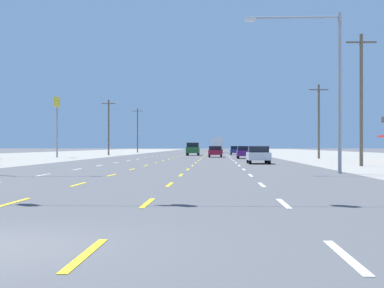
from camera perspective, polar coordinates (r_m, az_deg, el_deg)
ground_plane at (r=74.87m, az=-0.43°, el=-1.31°), size 572.00×572.00×0.00m
lane_markings at (r=113.33m, az=0.48°, el=-0.92°), size 10.64×227.60×0.01m
signal_span_wire at (r=18.70m, az=-10.24°, el=11.60°), size 26.42×0.53×9.15m
sedan_far_right_nearest at (r=51.25m, az=6.18°, el=-0.99°), size 1.80×4.50×1.46m
sedan_far_right_near at (r=71.90m, az=4.91°, el=-0.76°), size 1.80×4.50×1.46m
sedan_inner_right_mid at (r=80.35m, az=2.18°, el=-0.70°), size 1.80×4.50×1.46m
suv_center_turn_midfar at (r=94.69m, az=0.09°, el=-0.45°), size 1.98×4.90×1.98m
sedan_far_right_far at (r=102.76m, az=4.07°, el=-0.58°), size 1.80×4.50×1.46m
box_truck_inner_right_farther at (r=129.00m, az=2.34°, el=-0.02°), size 2.40×7.20×3.23m
pole_sign_left_row_2 at (r=80.37m, az=-12.44°, el=2.91°), size 0.24×2.02×7.75m
streetlight_right_row_0 at (r=33.85m, az=12.52°, el=6.10°), size 5.12×0.26×8.65m
utility_pole_right_row_0 at (r=46.38m, az=15.47°, el=4.20°), size 2.20×0.26×9.64m
utility_pole_right_row_1 at (r=72.36m, az=11.71°, el=2.20°), size 2.20×0.26×8.59m
utility_pole_left_row_2 at (r=98.25m, az=-7.76°, el=1.64°), size 2.20×0.26×8.82m
utility_pole_left_row_3 at (r=137.22m, az=-5.09°, el=1.35°), size 2.20×0.26×9.88m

